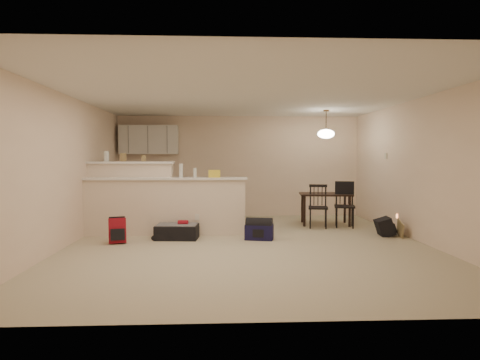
{
  "coord_description": "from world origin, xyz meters",
  "views": [
    {
      "loc": [
        -0.47,
        -7.21,
        1.47
      ],
      "look_at": [
        -0.1,
        0.7,
        1.05
      ],
      "focal_mm": 32.0,
      "sensor_mm": 36.0,
      "label": 1
    }
  ],
  "objects": [
    {
      "name": "bottle_a",
      "position": [
        -1.21,
        0.9,
        1.22
      ],
      "size": [
        0.07,
        0.07,
        0.26
      ],
      "primitive_type": "cylinder",
      "color": "silver",
      "rests_on": "breakfast_bar"
    },
    {
      "name": "thermostat",
      "position": [
        2.98,
        1.55,
        1.5
      ],
      "size": [
        0.02,
        0.12,
        0.12
      ],
      "primitive_type": "cube",
      "color": "beige",
      "rests_on": "room"
    },
    {
      "name": "kitchen_counter",
      "position": [
        -2.0,
        3.19,
        0.45
      ],
      "size": [
        1.8,
        0.6,
        0.9
      ],
      "primitive_type": "cube",
      "color": "white",
      "rests_on": "ground"
    },
    {
      "name": "jar",
      "position": [
        -2.65,
        1.12,
        1.49
      ],
      "size": [
        0.1,
        0.1,
        0.2
      ],
      "primitive_type": "cylinder",
      "color": "silver",
      "rests_on": "breakfast_bar"
    },
    {
      "name": "room",
      "position": [
        0.0,
        0.0,
        1.25
      ],
      "size": [
        7.0,
        7.02,
        2.5
      ],
      "color": "#C0B594",
      "rests_on": "ground"
    },
    {
      "name": "dining_chair_near",
      "position": [
        1.57,
        1.57,
        0.45
      ],
      "size": [
        0.46,
        0.45,
        0.9
      ],
      "primitive_type": null,
      "rotation": [
        0.0,
        0.0,
        -0.21
      ],
      "color": "black",
      "rests_on": "ground"
    },
    {
      "name": "cardboard_sheet",
      "position": [
        2.85,
        0.46,
        0.15
      ],
      "size": [
        0.07,
        0.38,
        0.29
      ],
      "primitive_type": "cube",
      "rotation": [
        0.0,
        0.0,
        1.44
      ],
      "color": "olive",
      "rests_on": "ground"
    },
    {
      "name": "pendant_lamp",
      "position": [
        1.83,
        1.99,
        1.99
      ],
      "size": [
        0.36,
        0.36,
        0.62
      ],
      "color": "brown",
      "rests_on": "room"
    },
    {
      "name": "red_backpack",
      "position": [
        -2.23,
        0.13,
        0.21
      ],
      "size": [
        0.32,
        0.25,
        0.43
      ],
      "primitive_type": "cube",
      "rotation": [
        0.0,
        0.0,
        0.28
      ],
      "color": "maroon",
      "rests_on": "ground"
    },
    {
      "name": "breakfast_bar",
      "position": [
        -1.76,
        0.98,
        0.61
      ],
      "size": [
        3.08,
        0.58,
        1.39
      ],
      "color": "beige",
      "rests_on": "ground"
    },
    {
      "name": "bag_lump",
      "position": [
        -0.58,
        0.9,
        1.16
      ],
      "size": [
        0.22,
        0.18,
        0.14
      ],
      "primitive_type": "cube",
      "color": "olive",
      "rests_on": "breakfast_bar"
    },
    {
      "name": "suitcase",
      "position": [
        -1.25,
        0.48,
        0.13
      ],
      "size": [
        0.79,
        0.55,
        0.25
      ],
      "primitive_type": "cube",
      "rotation": [
        0.0,
        0.0,
        -0.09
      ],
      "color": "black",
      "rests_on": "ground"
    },
    {
      "name": "bottle_b",
      "position": [
        -0.94,
        0.9,
        1.18
      ],
      "size": [
        0.06,
        0.06,
        0.18
      ],
      "primitive_type": "cylinder",
      "color": "silver",
      "rests_on": "breakfast_bar"
    },
    {
      "name": "navy_duffel",
      "position": [
        0.23,
        0.34,
        0.13
      ],
      "size": [
        0.54,
        0.37,
        0.27
      ],
      "primitive_type": "cube",
      "rotation": [
        0.0,
        0.0,
        -0.22
      ],
      "color": "#131137",
      "rests_on": "ground"
    },
    {
      "name": "dining_table",
      "position": [
        1.83,
        1.99,
        0.6
      ],
      "size": [
        1.17,
        0.85,
        0.69
      ],
      "rotation": [
        0.0,
        0.0,
        -0.11
      ],
      "color": "black",
      "rests_on": "ground"
    },
    {
      "name": "black_daypack",
      "position": [
        2.61,
        0.61,
        0.16
      ],
      "size": [
        0.3,
        0.39,
        0.32
      ],
      "primitive_type": "cube",
      "rotation": [
        0.0,
        0.0,
        1.46
      ],
      "color": "black",
      "rests_on": "ground"
    },
    {
      "name": "upper_cabinets",
      "position": [
        -2.2,
        3.32,
        1.9
      ],
      "size": [
        1.4,
        0.34,
        0.7
      ],
      "primitive_type": "cube",
      "color": "white",
      "rests_on": "room"
    },
    {
      "name": "cereal_box",
      "position": [
        -2.33,
        1.12,
        1.47
      ],
      "size": [
        0.1,
        0.07,
        0.16
      ],
      "primitive_type": "cube",
      "color": "olive",
      "rests_on": "breakfast_bar"
    },
    {
      "name": "small_box",
      "position": [
        -1.94,
        1.12,
        1.45
      ],
      "size": [
        0.08,
        0.06,
        0.12
      ],
      "primitive_type": "cube",
      "color": "olive",
      "rests_on": "breakfast_bar"
    },
    {
      "name": "dining_chair_far",
      "position": [
        2.15,
        1.61,
        0.47
      ],
      "size": [
        0.49,
        0.48,
        0.94
      ],
      "primitive_type": null,
      "rotation": [
        0.0,
        0.0,
        -0.23
      ],
      "color": "black",
      "rests_on": "ground"
    }
  ]
}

